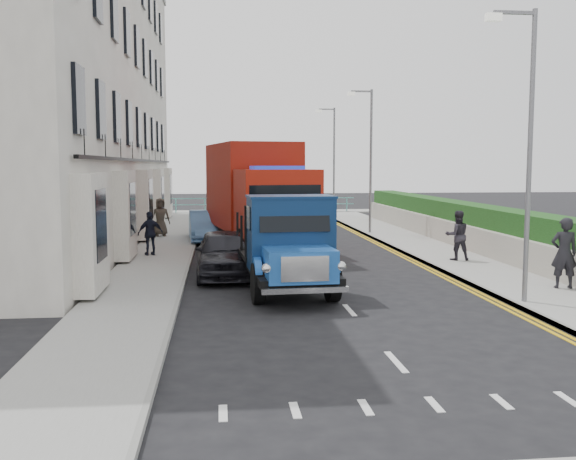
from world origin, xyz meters
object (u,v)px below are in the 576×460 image
(bedford_lorry, at_px, (289,250))
(lamp_far, at_px, (332,155))
(lamp_near, at_px, (525,140))
(parked_car_front, at_px, (224,253))
(pedestrian_east_near, at_px, (564,253))
(lamp_mid, at_px, (368,152))
(red_lorry, at_px, (256,194))

(bedford_lorry, bearing_deg, lamp_far, 73.87)
(lamp_near, bearing_deg, parked_car_front, 145.20)
(bedford_lorry, distance_m, pedestrian_east_near, 7.33)
(lamp_far, bearing_deg, parked_car_front, -108.53)
(pedestrian_east_near, bearing_deg, bedford_lorry, 6.39)
(lamp_near, height_order, lamp_mid, same)
(bedford_lorry, distance_m, parked_car_front, 3.50)
(lamp_far, height_order, pedestrian_east_near, lamp_far)
(red_lorry, bearing_deg, parked_car_front, -112.46)
(bedford_lorry, xyz_separation_m, pedestrian_east_near, (7.32, -0.41, -0.12))
(lamp_mid, bearing_deg, bedford_lorry, -110.91)
(lamp_near, relative_size, pedestrian_east_near, 3.68)
(parked_car_front, height_order, pedestrian_east_near, pedestrian_east_near)
(parked_car_front, bearing_deg, lamp_near, -36.29)
(lamp_mid, height_order, pedestrian_east_near, lamp_mid)
(parked_car_front, bearing_deg, pedestrian_east_near, -22.46)
(lamp_near, relative_size, parked_car_front, 1.66)
(lamp_far, distance_m, parked_car_front, 22.48)
(bedford_lorry, relative_size, pedestrian_east_near, 2.94)
(lamp_near, height_order, pedestrian_east_near, lamp_near)
(parked_car_front, bearing_deg, lamp_mid, 56.00)
(pedestrian_east_near, bearing_deg, lamp_mid, -72.87)
(red_lorry, distance_m, pedestrian_east_near, 12.14)
(lamp_near, distance_m, red_lorry, 12.36)
(lamp_far, distance_m, bedford_lorry, 24.88)
(lamp_far, bearing_deg, lamp_near, -90.00)
(red_lorry, xyz_separation_m, parked_car_front, (-1.33, -5.89, -1.54))
(pedestrian_east_near, bearing_deg, red_lorry, -41.04)
(bedford_lorry, bearing_deg, parked_car_front, 115.27)
(pedestrian_east_near, bearing_deg, lamp_near, 46.90)
(lamp_near, distance_m, parked_car_front, 9.21)
(lamp_mid, relative_size, lamp_far, 1.00)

